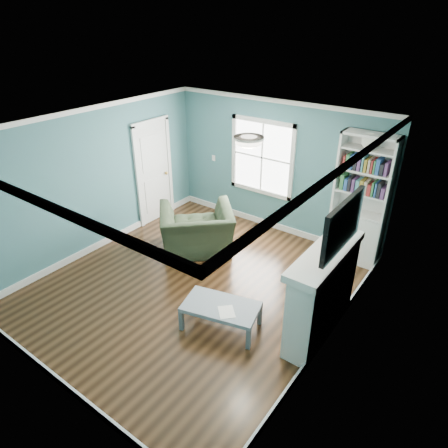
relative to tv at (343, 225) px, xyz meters
The scene contains 13 objects.
floor 2.80m from the tv, behind, with size 5.00×5.00×0.00m, color black.
room_walls 2.21m from the tv, behind, with size 5.00×5.00×5.00m.
trim 2.26m from the tv, behind, with size 4.50×5.00×2.60m.
window 3.40m from the tv, 137.57° to the left, with size 1.40×0.06×1.50m.
bookshelf 2.29m from the tv, 101.57° to the left, with size 0.90×0.35×2.31m.
fireplace 1.10m from the tv, behind, with size 0.44×1.58×1.30m.
tv is the anchor object (origin of this frame).
door 4.63m from the tv, 164.80° to the left, with size 0.12×0.98×2.17m.
ceiling_fixture 1.54m from the tv, behind, with size 0.38×0.38×0.15m.
light_switch 4.38m from the tv, 148.30° to the left, with size 0.08×0.01×0.12m, color white.
recliner 3.17m from the tv, 166.79° to the left, with size 1.29×0.84×1.13m, color black.
coffee_table 2.03m from the tv, 150.07° to the right, with size 1.15×0.81×0.38m.
paper_sheet 1.93m from the tv, 144.66° to the right, with size 0.21×0.26×0.00m, color white.
Camera 1 is at (3.52, -4.01, 3.96)m, focal length 32.00 mm.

